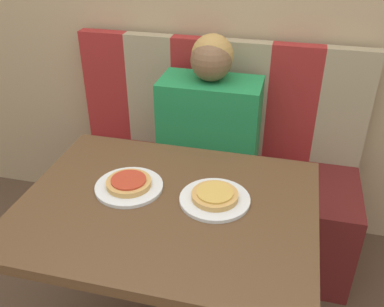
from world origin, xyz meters
name	(u,v)px	position (x,y,z in m)	size (l,w,h in m)	color
booth_seat	(208,208)	(0.00, 0.65, 0.23)	(1.38, 0.50, 0.46)	#5B1919
booth_backrest	(219,97)	(0.00, 0.87, 0.74)	(1.38, 0.07, 0.56)	maroon
dining_table	(168,229)	(0.00, 0.00, 0.64)	(0.92, 0.71, 0.74)	brown
person	(210,115)	(0.00, 0.65, 0.74)	(0.43, 0.23, 0.63)	#1E8447
plate_left	(129,187)	(-0.14, 0.05, 0.75)	(0.22, 0.22, 0.01)	white
plate_right	(215,199)	(0.14, 0.05, 0.75)	(0.22, 0.22, 0.01)	white
pizza_left	(129,182)	(-0.14, 0.05, 0.76)	(0.15, 0.15, 0.02)	tan
pizza_right	(215,195)	(0.14, 0.05, 0.76)	(0.15, 0.15, 0.02)	tan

